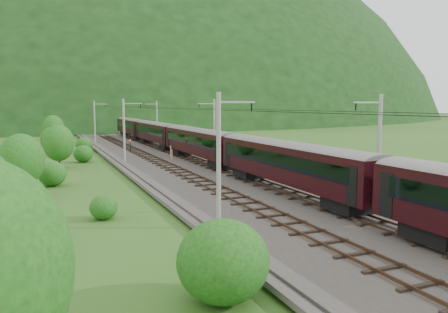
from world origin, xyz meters
name	(u,v)px	position (x,y,z in m)	size (l,w,h in m)	color
ground	(304,218)	(0.00, 0.00, 0.00)	(600.00, 600.00, 0.00)	#2C5019
railbed	(241,189)	(0.00, 10.00, 0.15)	(14.00, 220.00, 0.30)	#38332D
track_left	(216,189)	(-2.40, 10.00, 0.37)	(2.40, 220.00, 0.27)	brown
track_right	(265,185)	(2.40, 10.00, 0.37)	(2.40, 220.00, 0.27)	brown
catenary_left	(125,129)	(-6.12, 32.00, 4.50)	(2.54, 192.28, 8.00)	gray
catenary_right	(214,127)	(6.12, 32.00, 4.50)	(2.54, 192.28, 8.00)	gray
overhead_wires	(241,110)	(0.00, 10.00, 7.10)	(4.83, 198.00, 0.03)	black
mountain_main	(68,117)	(0.00, 260.00, 0.00)	(504.00, 360.00, 244.00)	black
train	(200,138)	(2.40, 27.30, 3.40)	(2.85, 158.10, 4.95)	black
hazard_post_near	(172,154)	(-0.02, 31.61, 0.97)	(0.14, 0.14, 1.35)	red
hazard_post_far	(171,151)	(0.58, 34.33, 1.11)	(0.17, 0.17, 1.62)	red
signal	(130,145)	(-3.53, 42.27, 1.45)	(0.22, 0.22, 1.95)	black
vegetation_left	(61,170)	(-14.82, 9.99, 2.70)	(13.57, 146.39, 6.78)	#164612
vegetation_right	(317,160)	(13.07, 17.38, 1.27)	(4.82, 107.63, 2.92)	#164612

